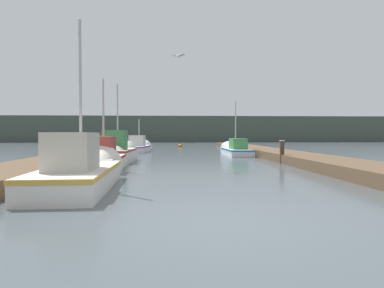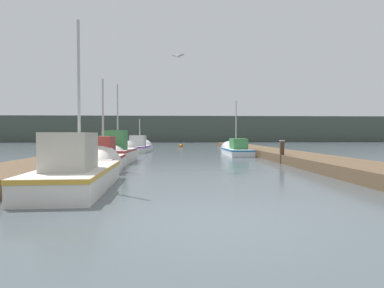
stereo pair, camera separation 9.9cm
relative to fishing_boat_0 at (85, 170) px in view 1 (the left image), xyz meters
The scene contains 15 objects.
ground_plane 5.61m from the fishing_boat_0, 53.57° to the right, with size 200.00×200.00×0.00m.
dock_left 11.76m from the fishing_boat_0, 102.09° to the left, with size 2.40×40.00×0.44m.
dock_right 14.67m from the fishing_boat_0, 51.61° to the left, with size 2.40×40.00×0.44m.
distant_shore_ridge 59.50m from the fishing_boat_0, 86.80° to the left, with size 120.00×16.00×4.75m.
fishing_boat_0 is the anchor object (origin of this frame).
fishing_boat_1 4.34m from the fishing_boat_0, 93.59° to the left, with size 1.42×4.66×4.07m.
fishing_boat_2 8.46m from the fishing_boat_0, 92.31° to the left, with size 1.70×4.64×4.49m.
fishing_boat_3 15.51m from the fishing_boat_0, 63.50° to the left, with size 1.49×5.55×4.22m.
fishing_boat_4 18.99m from the fishing_boat_0, 90.67° to the left, with size 1.77×5.82×3.17m.
mooring_piling_0 10.44m from the fishing_boat_0, 40.20° to the left, with size 0.26×0.26×1.16m.
mooring_piling_1 11.10m from the fishing_boat_0, 96.96° to the left, with size 0.28×0.28×1.28m.
mooring_piling_2 10.02m from the fishing_boat_0, 98.57° to the left, with size 0.33×0.33×1.37m.
mooring_piling_3 2.06m from the fishing_boat_0, 128.06° to the left, with size 0.28×0.28×1.29m.
channel_buoy 28.69m from the fishing_boat_0, 83.17° to the left, with size 0.48×0.48×0.98m.
seagull_lead 6.97m from the fishing_boat_0, 59.13° to the left, with size 0.53×0.40×0.12m.
Camera 1 is at (-0.81, -5.45, 1.47)m, focal length 32.00 mm.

